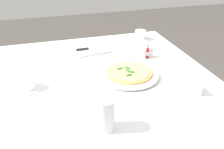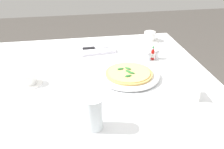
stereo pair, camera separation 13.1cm
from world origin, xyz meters
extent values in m
cube|color=white|center=(0.00, 0.00, 0.74)|extent=(1.22, 1.22, 0.02)
cube|color=white|center=(0.00, 0.60, 0.59)|extent=(1.22, 0.01, 0.28)
cube|color=white|center=(0.60, 0.00, 0.59)|extent=(0.01, 1.22, 0.28)
cylinder|color=brown|center=(-0.51, 0.51, 0.36)|extent=(0.06, 0.06, 0.73)
cylinder|color=brown|center=(0.51, 0.51, 0.36)|extent=(0.06, 0.06, 0.73)
cylinder|color=white|center=(0.17, -0.02, 0.75)|extent=(0.18, 0.18, 0.01)
cylinder|color=white|center=(0.17, -0.02, 0.76)|extent=(0.31, 0.31, 0.01)
cylinder|color=#DBAD60|center=(0.17, -0.02, 0.77)|extent=(0.24, 0.24, 0.01)
cylinder|color=#EFD17A|center=(0.17, -0.02, 0.78)|extent=(0.22, 0.22, 0.00)
ellipsoid|color=#2D7533|center=(0.17, -0.02, 0.78)|extent=(0.04, 0.04, 0.01)
ellipsoid|color=#2D7533|center=(0.18, -0.03, 0.78)|extent=(0.04, 0.03, 0.01)
ellipsoid|color=#2D7533|center=(0.14, 0.02, 0.78)|extent=(0.04, 0.02, 0.01)
ellipsoid|color=#2D7533|center=(0.16, -0.06, 0.78)|extent=(0.04, 0.03, 0.01)
ellipsoid|color=#2D7533|center=(0.17, 0.02, 0.78)|extent=(0.04, 0.04, 0.01)
cylinder|color=white|center=(-0.32, 0.00, 0.75)|extent=(0.13, 0.13, 0.01)
cylinder|color=white|center=(-0.32, 0.00, 0.78)|extent=(0.08, 0.08, 0.05)
torus|color=white|center=(-0.34, 0.04, 0.78)|extent=(0.02, 0.04, 0.03)
cylinder|color=black|center=(-0.32, 0.00, 0.80)|extent=(0.07, 0.07, 0.00)
cylinder|color=white|center=(0.43, 0.47, 0.75)|extent=(0.13, 0.13, 0.01)
cylinder|color=white|center=(0.43, 0.47, 0.78)|extent=(0.08, 0.08, 0.06)
torus|color=white|center=(0.45, 0.52, 0.79)|extent=(0.02, 0.04, 0.03)
cylinder|color=black|center=(0.43, 0.47, 0.81)|extent=(0.07, 0.07, 0.00)
cylinder|color=white|center=(-0.05, -0.38, 0.81)|extent=(0.07, 0.07, 0.13)
cylinder|color=silver|center=(-0.05, -0.38, 0.79)|extent=(0.06, 0.06, 0.09)
cube|color=white|center=(0.05, 0.35, 0.76)|extent=(0.23, 0.15, 0.02)
cube|color=silver|center=(0.10, 0.35, 0.77)|extent=(0.12, 0.02, 0.01)
cube|color=black|center=(0.00, 0.35, 0.77)|extent=(0.08, 0.02, 0.01)
cylinder|color=#B7140F|center=(0.36, 0.17, 0.78)|extent=(0.02, 0.02, 0.05)
cylinder|color=white|center=(0.36, 0.17, 0.78)|extent=(0.02, 0.02, 0.02)
cone|color=#B7140F|center=(0.36, 0.17, 0.81)|extent=(0.02, 0.02, 0.02)
cylinder|color=#1E722D|center=(0.36, 0.17, 0.83)|extent=(0.01, 0.01, 0.01)
cylinder|color=white|center=(0.39, 0.18, 0.77)|extent=(0.03, 0.03, 0.04)
cylinder|color=white|center=(0.39, 0.18, 0.76)|extent=(0.02, 0.02, 0.03)
sphere|color=silver|center=(0.39, 0.18, 0.79)|extent=(0.02, 0.02, 0.02)
cylinder|color=white|center=(0.33, 0.16, 0.77)|extent=(0.03, 0.03, 0.04)
cylinder|color=#38332D|center=(0.33, 0.16, 0.76)|extent=(0.02, 0.02, 0.03)
sphere|color=silver|center=(0.33, 0.16, 0.79)|extent=(0.02, 0.02, 0.02)
cube|color=white|center=(0.42, -0.25, 0.78)|extent=(0.01, 0.09, 0.06)
camera|label=1|loc=(-0.24, -1.12, 1.39)|focal=41.52mm
camera|label=2|loc=(-0.11, -1.15, 1.39)|focal=41.52mm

